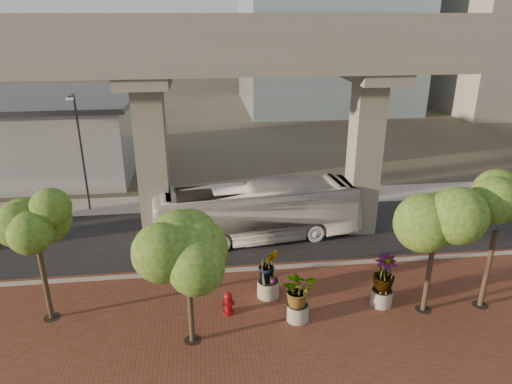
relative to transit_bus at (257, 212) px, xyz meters
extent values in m
plane|color=#3C352B|center=(0.29, -1.58, -1.68)|extent=(160.00, 160.00, 0.00)
cube|color=brown|center=(0.29, -9.58, -1.65)|extent=(70.00, 13.00, 0.06)
cube|color=black|center=(0.29, 0.42, -1.66)|extent=(90.00, 8.00, 0.04)
cube|color=#A29E96|center=(0.29, -3.58, -1.60)|extent=(70.00, 0.25, 0.16)
cube|color=#A29E96|center=(0.29, 5.92, -1.65)|extent=(90.00, 3.00, 0.06)
cube|color=gray|center=(0.29, -1.18, 8.82)|extent=(72.00, 2.40, 1.80)
cube|color=gray|center=(0.29, 2.02, 8.82)|extent=(72.00, 2.40, 1.80)
cube|color=gray|center=(0.29, -2.28, 10.22)|extent=(72.00, 0.12, 1.00)
cube|color=gray|center=(0.29, 3.12, 10.22)|extent=(72.00, 0.12, 1.00)
imported|color=silver|center=(0.00, 0.00, 0.00)|extent=(12.25, 4.10, 3.35)
cylinder|color=maroon|center=(-2.14, -7.08, -1.56)|extent=(0.49, 0.49, 0.11)
cylinder|color=maroon|center=(-2.14, -7.08, -1.17)|extent=(0.33, 0.33, 0.79)
sphere|color=maroon|center=(-2.14, -7.08, -0.77)|extent=(0.38, 0.38, 0.38)
cylinder|color=maroon|center=(-2.14, -7.08, -0.59)|extent=(0.11, 0.11, 0.14)
cylinder|color=maroon|center=(-2.14, -7.08, -1.10)|extent=(0.54, 0.22, 0.22)
cylinder|color=#A09D91|center=(0.79, -7.87, -1.24)|extent=(0.97, 0.97, 0.75)
imported|color=#275015|center=(0.79, -7.87, -0.06)|extent=(2.14, 2.14, 1.61)
cylinder|color=#AEA69D|center=(4.78, -7.26, -1.24)|extent=(0.96, 0.96, 0.75)
imported|color=#275015|center=(4.78, -7.26, 0.01)|extent=(2.34, 2.34, 1.76)
cylinder|color=#B0AA9F|center=(-0.21, -5.97, -1.22)|extent=(1.02, 1.02, 0.79)
imported|color=#275015|center=(-0.21, -5.97, 0.03)|extent=(2.26, 2.26, 1.70)
cylinder|color=#3F3124|center=(-9.80, -6.49, 0.26)|extent=(0.22, 0.22, 3.76)
cylinder|color=black|center=(-9.80, -6.49, -1.61)|extent=(0.70, 0.70, 0.01)
cylinder|color=#3F3124|center=(-3.70, -8.71, -0.06)|extent=(0.22, 0.22, 3.12)
cylinder|color=black|center=(-3.70, -8.71, -1.61)|extent=(0.70, 0.70, 0.01)
cylinder|color=#3F3124|center=(6.51, -7.88, 0.06)|extent=(0.22, 0.22, 3.34)
cylinder|color=black|center=(6.51, -7.88, -1.61)|extent=(0.70, 0.70, 0.01)
cylinder|color=#3F3124|center=(9.23, -7.88, 0.26)|extent=(0.22, 0.22, 3.75)
cylinder|color=black|center=(9.23, -7.88, -1.61)|extent=(0.70, 0.70, 0.01)
cylinder|color=#323137|center=(-10.72, 5.54, 2.21)|extent=(0.13, 0.13, 7.68)
cube|color=#323137|center=(-10.72, 5.06, 6.05)|extent=(0.14, 0.96, 0.14)
cube|color=silver|center=(-10.72, 4.58, 5.95)|extent=(0.38, 0.19, 0.12)
cylinder|color=#313136|center=(7.36, 5.92, 2.09)|extent=(0.13, 0.13, 7.46)
cube|color=#313136|center=(7.36, 5.45, 5.82)|extent=(0.14, 0.93, 0.14)
cube|color=silver|center=(7.36, 4.99, 5.73)|extent=(0.37, 0.19, 0.11)
camera|label=1|loc=(-2.94, -23.88, 10.74)|focal=32.00mm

